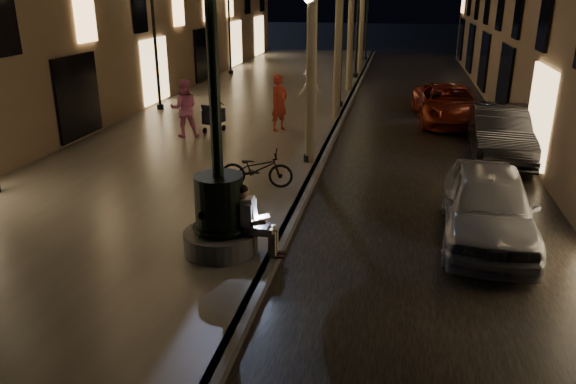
% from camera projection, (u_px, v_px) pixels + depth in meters
% --- Properties ---
extents(ground, '(120.00, 120.00, 0.00)m').
position_uv_depth(ground, '(344.00, 116.00, 22.53)').
color(ground, black).
rests_on(ground, ground).
extents(cobble_lane, '(6.00, 45.00, 0.02)m').
position_uv_depth(cobble_lane, '(420.00, 119.00, 21.98)').
color(cobble_lane, black).
rests_on(cobble_lane, ground).
extents(promenade, '(8.00, 45.00, 0.20)m').
position_uv_depth(promenade, '(247.00, 110.00, 23.22)').
color(promenade, '#635D57').
rests_on(promenade, ground).
extents(curb_strip, '(0.25, 45.00, 0.20)m').
position_uv_depth(curb_strip, '(344.00, 114.00, 22.49)').
color(curb_strip, '#59595B').
rests_on(curb_strip, ground).
extents(fountain_lamppost, '(1.40, 1.40, 5.21)m').
position_uv_depth(fountain_lamppost, '(219.00, 201.00, 10.32)').
color(fountain_lamppost, '#59595B').
rests_on(fountain_lamppost, promenade).
extents(seated_man_laptop, '(0.98, 0.33, 1.35)m').
position_uv_depth(seated_man_laptop, '(252.00, 218.00, 10.32)').
color(seated_man_laptop, tan).
rests_on(seated_man_laptop, promenade).
extents(lamp_curb_a, '(0.36, 0.36, 4.81)m').
position_uv_depth(lamp_curb_a, '(310.00, 53.00, 15.02)').
color(lamp_curb_a, black).
rests_on(lamp_curb_a, promenade).
extents(lamp_curb_b, '(0.36, 0.36, 4.81)m').
position_uv_depth(lamp_curb_b, '(342.00, 31.00, 22.38)').
color(lamp_curb_b, black).
rests_on(lamp_curb_b, promenade).
extents(lamp_curb_c, '(0.36, 0.36, 4.81)m').
position_uv_depth(lamp_curb_c, '(358.00, 20.00, 29.75)').
color(lamp_curb_c, black).
rests_on(lamp_curb_c, promenade).
extents(lamp_curb_d, '(0.36, 0.36, 4.81)m').
position_uv_depth(lamp_curb_d, '(367.00, 13.00, 37.11)').
color(lamp_curb_d, black).
rests_on(lamp_curb_d, promenade).
extents(lamp_left_b, '(0.36, 0.36, 4.81)m').
position_uv_depth(lamp_left_b, '(154.00, 32.00, 21.84)').
color(lamp_left_b, black).
rests_on(lamp_left_b, promenade).
extents(lamp_left_c, '(0.36, 0.36, 4.81)m').
position_uv_depth(lamp_left_c, '(229.00, 18.00, 31.04)').
color(lamp_left_c, black).
rests_on(lamp_left_c, promenade).
extents(stroller, '(0.65, 1.09, 1.10)m').
position_uv_depth(stroller, '(214.00, 116.00, 19.07)').
color(stroller, black).
rests_on(stroller, promenade).
extents(car_front, '(2.03, 4.51, 1.50)m').
position_uv_depth(car_front, '(488.00, 205.00, 11.35)').
color(car_front, '#95969C').
rests_on(car_front, ground).
extents(car_second, '(1.84, 4.75, 1.54)m').
position_uv_depth(car_second, '(500.00, 133.00, 16.90)').
color(car_second, black).
rests_on(car_second, ground).
extents(car_third, '(2.79, 5.26, 1.41)m').
position_uv_depth(car_third, '(449.00, 104.00, 21.27)').
color(car_third, maroon).
rests_on(car_third, ground).
extents(pedestrian_red, '(0.77, 0.84, 1.93)m').
position_uv_depth(pedestrian_red, '(279.00, 103.00, 19.19)').
color(pedestrian_red, '#B33223').
rests_on(pedestrian_red, promenade).
extents(pedestrian_pink, '(1.12, 1.01, 1.89)m').
position_uv_depth(pedestrian_pink, '(184.00, 108.00, 18.43)').
color(pedestrian_pink, pink).
rests_on(pedestrian_pink, promenade).
extents(pedestrian_white, '(1.16, 1.09, 1.58)m').
position_uv_depth(pedestrian_white, '(310.00, 88.00, 22.90)').
color(pedestrian_white, white).
rests_on(pedestrian_white, promenade).
extents(bicycle, '(1.86, 0.85, 0.94)m').
position_uv_depth(bicycle, '(257.00, 169.00, 13.87)').
color(bicycle, black).
rests_on(bicycle, promenade).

